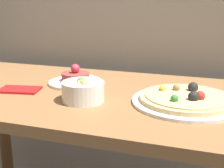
% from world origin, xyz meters
% --- Properties ---
extents(dining_table, '(1.43, 0.67, 0.73)m').
position_xyz_m(dining_table, '(0.00, 0.33, 0.63)').
color(dining_table, olive).
rests_on(dining_table, ground_plane).
extents(pizza_plate, '(0.34, 0.34, 0.06)m').
position_xyz_m(pizza_plate, '(0.30, 0.32, 0.75)').
color(pizza_plate, white).
rests_on(pizza_plate, dining_table).
extents(tartare_plate, '(0.21, 0.21, 0.08)m').
position_xyz_m(tartare_plate, '(-0.14, 0.42, 0.75)').
color(tartare_plate, white).
rests_on(tartare_plate, dining_table).
extents(small_bowl, '(0.14, 0.14, 0.08)m').
position_xyz_m(small_bowl, '(-0.02, 0.23, 0.77)').
color(small_bowl, white).
rests_on(small_bowl, dining_table).
extents(napkin, '(0.16, 0.11, 0.01)m').
position_xyz_m(napkin, '(-0.29, 0.26, 0.74)').
color(napkin, red).
rests_on(napkin, dining_table).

